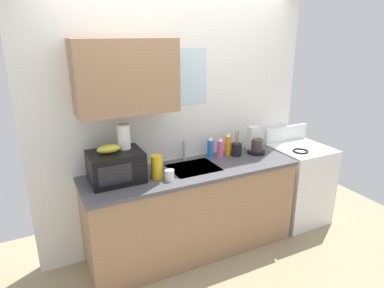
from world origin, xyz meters
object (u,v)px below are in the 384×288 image
stove_range (298,183)px  coffee_maker (255,143)px  cereal_canister (157,167)px  dish_soap_bottle_blue (210,148)px  dish_soap_bottle_orange (228,145)px  mug_white (169,175)px  utensil_crock (236,149)px  microwave (116,167)px  dish_soap_bottle_pink (220,148)px  banana_bunch (109,149)px  paper_towel_roll (124,137)px

stove_range → coffee_maker: coffee_maker is taller
coffee_maker → cereal_canister: bearing=-172.4°
dish_soap_bottle_blue → stove_range: bearing=-9.8°
dish_soap_bottle_orange → mug_white: size_ratio=2.59×
dish_soap_bottle_orange → cereal_canister: 0.91m
cereal_canister → stove_range: bearing=1.7°
coffee_maker → utensil_crock: (-0.23, 0.01, -0.03)m
microwave → cereal_canister: (0.34, -0.10, -0.03)m
dish_soap_bottle_blue → mug_white: bearing=-151.1°
dish_soap_bottle_pink → utensil_crock: utensil_crock is taller
banana_bunch → cereal_canister: banana_bunch is taller
dish_soap_bottle_blue → utensil_crock: bearing=-14.6°
dish_soap_bottle_pink → cereal_canister: bearing=-166.1°
dish_soap_bottle_pink → banana_bunch: bearing=-175.5°
dish_soap_bottle_blue → mug_white: 0.69m
stove_range → cereal_canister: size_ratio=5.09×
paper_towel_roll → mug_white: paper_towel_roll is taller
coffee_maker → dish_soap_bottle_orange: 0.31m
dish_soap_bottle_pink → cereal_canister: dish_soap_bottle_pink is taller
paper_towel_roll → dish_soap_bottle_blue: size_ratio=0.98×
utensil_crock → stove_range: bearing=-8.2°
banana_bunch → utensil_crock: size_ratio=0.72×
microwave → mug_white: size_ratio=4.84×
banana_bunch → dish_soap_bottle_pink: bearing=4.5°
microwave → dish_soap_bottle_blue: size_ratio=2.04×
stove_range → paper_towel_roll: (-2.01, 0.10, 0.82)m
cereal_canister → mug_white: cereal_canister is taller
stove_range → dish_soap_bottle_blue: size_ratio=4.79×
dish_soap_bottle_blue → mug_white: dish_soap_bottle_blue is taller
stove_range → dish_soap_bottle_pink: dish_soap_bottle_pink is taller
coffee_maker → dish_soap_bottle_pink: bearing=175.5°
stove_range → coffee_maker: 0.80m
banana_bunch → paper_towel_roll: (0.15, 0.05, 0.08)m
dish_soap_bottle_blue → dish_soap_bottle_orange: bearing=-7.6°
microwave → coffee_maker: coffee_maker is taller
stove_range → dish_soap_bottle_orange: bearing=169.7°
paper_towel_roll → dish_soap_bottle_orange: paper_towel_roll is taller
microwave → dish_soap_bottle_orange: 1.23m
microwave → banana_bunch: banana_bunch is taller
banana_bunch → paper_towel_roll: 0.18m
cereal_canister → paper_towel_roll: bearing=148.0°
stove_range → dish_soap_bottle_orange: (-0.89, 0.16, 0.56)m
dish_soap_bottle_orange → banana_bunch: bearing=-174.8°
microwave → dish_soap_bottle_blue: 1.03m
microwave → paper_towel_roll: paper_towel_roll is taller
stove_range → dish_soap_bottle_pink: bearing=172.1°
cereal_canister → mug_white: bearing=-47.7°
banana_bunch → cereal_canister: size_ratio=0.94×
coffee_maker → dish_soap_bottle_blue: bearing=170.7°
dish_soap_bottle_blue → coffee_maker: bearing=-9.3°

